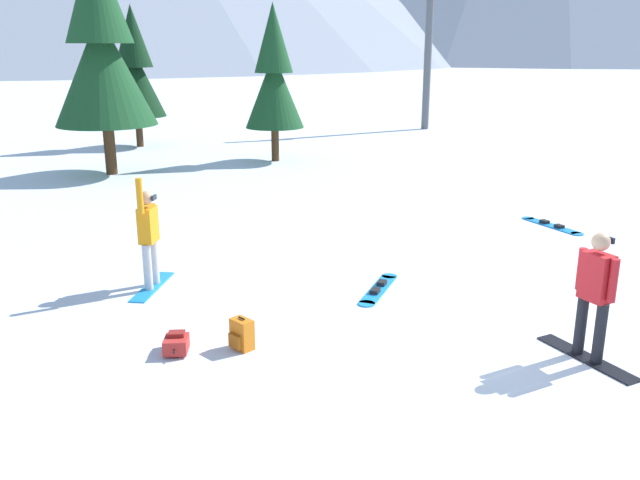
{
  "coord_description": "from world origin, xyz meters",
  "views": [
    {
      "loc": [
        -4.89,
        -7.58,
        4.15
      ],
      "look_at": [
        -1.23,
        2.39,
        1.0
      ],
      "focal_mm": 37.66,
      "sensor_mm": 36.0,
      "label": 1
    }
  ],
  "objects_px": {
    "ski_lift_tower": "(429,25)",
    "pine_tree_tall": "(135,71)",
    "loose_snowboard_near_left": "(552,225)",
    "pine_tree_slender": "(274,77)",
    "snowboarder_foreground": "(595,294)",
    "pine_tree_short": "(101,49)",
    "snowboarder_midground": "(149,236)",
    "backpack_red": "(176,343)",
    "backpack_orange": "(242,335)",
    "loose_snowboard_far_spare": "(379,289)"
  },
  "relations": [
    {
      "from": "ski_lift_tower",
      "to": "pine_tree_tall",
      "type": "bearing_deg",
      "value": -175.58
    },
    {
      "from": "loose_snowboard_near_left",
      "to": "pine_tree_slender",
      "type": "distance_m",
      "value": 11.76
    },
    {
      "from": "snowboarder_foreground",
      "to": "pine_tree_short",
      "type": "height_order",
      "value": "pine_tree_short"
    },
    {
      "from": "pine_tree_short",
      "to": "pine_tree_tall",
      "type": "bearing_deg",
      "value": 75.67
    },
    {
      "from": "snowboarder_midground",
      "to": "ski_lift_tower",
      "type": "bearing_deg",
      "value": 49.77
    },
    {
      "from": "pine_tree_tall",
      "to": "ski_lift_tower",
      "type": "relative_size",
      "value": 0.65
    },
    {
      "from": "snowboarder_midground",
      "to": "backpack_red",
      "type": "xyz_separation_m",
      "value": [
        0.01,
        -2.73,
        -0.82
      ]
    },
    {
      "from": "pine_tree_short",
      "to": "ski_lift_tower",
      "type": "bearing_deg",
      "value": 24.21
    },
    {
      "from": "backpack_orange",
      "to": "pine_tree_short",
      "type": "relative_size",
      "value": 0.07
    },
    {
      "from": "backpack_red",
      "to": "pine_tree_short",
      "type": "relative_size",
      "value": 0.08
    },
    {
      "from": "loose_snowboard_far_spare",
      "to": "loose_snowboard_near_left",
      "type": "distance_m",
      "value": 6.07
    },
    {
      "from": "loose_snowboard_far_spare",
      "to": "loose_snowboard_near_left",
      "type": "bearing_deg",
      "value": 23.38
    },
    {
      "from": "loose_snowboard_far_spare",
      "to": "ski_lift_tower",
      "type": "distance_m",
      "value": 23.21
    },
    {
      "from": "snowboarder_midground",
      "to": "loose_snowboard_near_left",
      "type": "bearing_deg",
      "value": 5.67
    },
    {
      "from": "loose_snowboard_far_spare",
      "to": "ski_lift_tower",
      "type": "relative_size",
      "value": 0.17
    },
    {
      "from": "snowboarder_midground",
      "to": "loose_snowboard_near_left",
      "type": "xyz_separation_m",
      "value": [
        9.25,
        0.92,
        -0.92
      ]
    },
    {
      "from": "backpack_orange",
      "to": "ski_lift_tower",
      "type": "relative_size",
      "value": 0.06
    },
    {
      "from": "snowboarder_midground",
      "to": "backpack_orange",
      "type": "xyz_separation_m",
      "value": [
        0.89,
        -2.94,
        -0.73
      ]
    },
    {
      "from": "pine_tree_tall",
      "to": "snowboarder_midground",
      "type": "bearing_deg",
      "value": -95.03
    },
    {
      "from": "backpack_red",
      "to": "pine_tree_short",
      "type": "distance_m",
      "value": 14.41
    },
    {
      "from": "snowboarder_foreground",
      "to": "pine_tree_slender",
      "type": "relative_size",
      "value": 0.33
    },
    {
      "from": "snowboarder_foreground",
      "to": "pine_tree_tall",
      "type": "xyz_separation_m",
      "value": [
        -3.73,
        21.83,
        2.08
      ]
    },
    {
      "from": "loose_snowboard_far_spare",
      "to": "ski_lift_tower",
      "type": "height_order",
      "value": "ski_lift_tower"
    },
    {
      "from": "snowboarder_midground",
      "to": "snowboarder_foreground",
      "type": "bearing_deg",
      "value": -42.96
    },
    {
      "from": "ski_lift_tower",
      "to": "backpack_orange",
      "type": "bearing_deg",
      "value": -124.41
    },
    {
      "from": "pine_tree_tall",
      "to": "snowboarder_foreground",
      "type": "bearing_deg",
      "value": -80.29
    },
    {
      "from": "loose_snowboard_near_left",
      "to": "pine_tree_slender",
      "type": "height_order",
      "value": "pine_tree_slender"
    },
    {
      "from": "snowboarder_midground",
      "to": "backpack_red",
      "type": "bearing_deg",
      "value": -89.79
    },
    {
      "from": "snowboarder_foreground",
      "to": "backpack_red",
      "type": "distance_m",
      "value": 5.7
    },
    {
      "from": "snowboarder_midground",
      "to": "backpack_orange",
      "type": "height_order",
      "value": "snowboarder_midground"
    },
    {
      "from": "loose_snowboard_far_spare",
      "to": "backpack_orange",
      "type": "relative_size",
      "value": 3.14
    },
    {
      "from": "loose_snowboard_near_left",
      "to": "snowboarder_midground",
      "type": "bearing_deg",
      "value": -174.33
    },
    {
      "from": "loose_snowboard_near_left",
      "to": "ski_lift_tower",
      "type": "distance_m",
      "value": 18.77
    },
    {
      "from": "backpack_orange",
      "to": "pine_tree_short",
      "type": "bearing_deg",
      "value": 93.55
    },
    {
      "from": "snowboarder_foreground",
      "to": "loose_snowboard_near_left",
      "type": "relative_size",
      "value": 0.97
    },
    {
      "from": "loose_snowboard_near_left",
      "to": "ski_lift_tower",
      "type": "bearing_deg",
      "value": 70.66
    },
    {
      "from": "snowboarder_midground",
      "to": "loose_snowboard_far_spare",
      "type": "height_order",
      "value": "snowboarder_midground"
    },
    {
      "from": "pine_tree_short",
      "to": "ski_lift_tower",
      "type": "xyz_separation_m",
      "value": [
        15.24,
        6.85,
        0.96
      ]
    },
    {
      "from": "backpack_red",
      "to": "ski_lift_tower",
      "type": "relative_size",
      "value": 0.06
    },
    {
      "from": "pine_tree_short",
      "to": "ski_lift_tower",
      "type": "relative_size",
      "value": 0.84
    },
    {
      "from": "pine_tree_slender",
      "to": "pine_tree_tall",
      "type": "height_order",
      "value": "pine_tree_tall"
    },
    {
      "from": "pine_tree_short",
      "to": "snowboarder_midground",
      "type": "bearing_deg",
      "value": -90.06
    },
    {
      "from": "loose_snowboard_near_left",
      "to": "backpack_red",
      "type": "distance_m",
      "value": 9.93
    },
    {
      "from": "snowboarder_foreground",
      "to": "snowboarder_midground",
      "type": "relative_size",
      "value": 0.89
    },
    {
      "from": "loose_snowboard_far_spare",
      "to": "pine_tree_tall",
      "type": "height_order",
      "value": "pine_tree_tall"
    },
    {
      "from": "snowboarder_foreground",
      "to": "pine_tree_short",
      "type": "distance_m",
      "value": 17.12
    },
    {
      "from": "loose_snowboard_far_spare",
      "to": "snowboarder_foreground",
      "type": "bearing_deg",
      "value": -65.33
    },
    {
      "from": "snowboarder_midground",
      "to": "ski_lift_tower",
      "type": "distance_m",
      "value": 23.94
    },
    {
      "from": "loose_snowboard_near_left",
      "to": "pine_tree_short",
      "type": "bearing_deg",
      "value": 132.0
    },
    {
      "from": "ski_lift_tower",
      "to": "backpack_red",
      "type": "bearing_deg",
      "value": -126.29
    }
  ]
}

